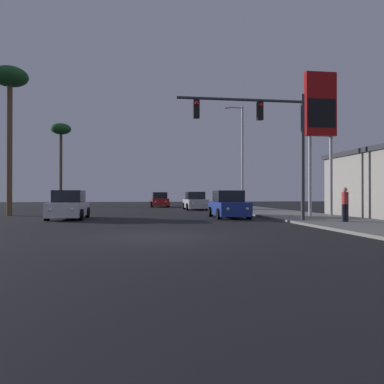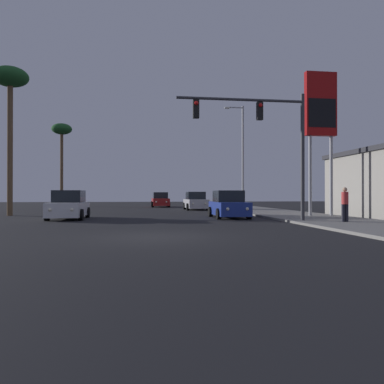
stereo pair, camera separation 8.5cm
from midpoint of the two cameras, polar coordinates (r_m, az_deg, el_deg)
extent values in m
plane|color=black|center=(12.86, -5.63, -6.82)|extent=(120.00, 120.00, 0.00)
cube|color=gray|center=(24.91, 15.81, -3.53)|extent=(5.00, 60.00, 0.12)
cube|color=#B7B7BC|center=(34.91, 0.43, -1.78)|extent=(1.88, 4.23, 0.80)
cube|color=black|center=(35.04, 0.39, -0.54)|extent=(1.64, 2.03, 0.70)
cylinder|color=black|center=(33.50, -0.77, -2.28)|extent=(0.24, 0.64, 0.64)
cylinder|color=black|center=(33.77, 2.26, -2.27)|extent=(0.24, 0.64, 0.64)
cylinder|color=black|center=(36.09, -1.29, -2.14)|extent=(0.24, 0.64, 0.64)
cylinder|color=black|center=(36.34, 1.54, -2.13)|extent=(0.24, 0.64, 0.64)
sphere|color=#F2EACC|center=(32.73, 0.00, -1.78)|extent=(0.18, 0.18, 0.18)
sphere|color=#F2EACC|center=(32.90, 1.93, -1.78)|extent=(0.18, 0.18, 0.18)
cube|color=maroon|center=(42.78, -5.01, -1.51)|extent=(1.89, 4.24, 0.80)
cube|color=black|center=(42.93, -5.02, -0.51)|extent=(1.64, 2.03, 0.70)
cylinder|color=black|center=(41.45, -6.16, -1.91)|extent=(0.24, 0.64, 0.64)
cylinder|color=black|center=(41.55, -3.67, -1.91)|extent=(0.24, 0.64, 0.64)
cylinder|color=black|center=(44.05, -6.26, -1.82)|extent=(0.24, 0.64, 0.64)
cylinder|color=black|center=(44.14, -3.93, -1.81)|extent=(0.24, 0.64, 0.64)
sphere|color=#F2EACC|center=(40.64, -5.64, -1.50)|extent=(0.18, 0.18, 0.18)
sphere|color=#F2EACC|center=(40.70, -4.07, -1.50)|extent=(0.18, 0.18, 0.18)
cube|color=silver|center=(23.01, -18.40, -2.50)|extent=(1.83, 4.21, 0.80)
cube|color=black|center=(23.14, -18.33, -0.63)|extent=(1.61, 2.01, 0.70)
cylinder|color=black|center=(21.93, -21.34, -3.28)|extent=(0.24, 0.64, 0.64)
cylinder|color=black|center=(21.59, -16.68, -3.34)|extent=(0.24, 0.64, 0.64)
cylinder|color=black|center=(24.47, -19.93, -2.98)|extent=(0.24, 0.64, 0.64)
cylinder|color=black|center=(24.16, -15.74, -3.02)|extent=(0.24, 0.64, 0.64)
sphere|color=#F2EACC|center=(21.04, -20.95, -2.56)|extent=(0.18, 0.18, 0.18)
sphere|color=#F2EACC|center=(20.82, -17.95, -2.59)|extent=(0.18, 0.18, 0.18)
cube|color=navy|center=(23.09, 5.51, -2.51)|extent=(1.86, 4.22, 0.80)
cube|color=black|center=(23.22, 5.42, -0.64)|extent=(1.63, 2.02, 0.70)
cylinder|color=black|center=(21.63, 3.99, -3.34)|extent=(0.24, 0.64, 0.64)
cylinder|color=black|center=(22.07, 8.58, -3.28)|extent=(0.24, 0.64, 0.64)
cylinder|color=black|center=(24.18, 2.71, -3.03)|extent=(0.24, 0.64, 0.64)
cylinder|color=black|center=(24.58, 6.85, -2.98)|extent=(0.24, 0.64, 0.64)
sphere|color=#F2EACC|center=(20.89, 5.38, -2.60)|extent=(0.18, 0.18, 0.18)
sphere|color=#F2EACC|center=(21.18, 8.32, -2.56)|extent=(0.18, 0.18, 0.18)
cylinder|color=#38383D|center=(20.16, 16.41, 5.13)|extent=(0.20, 0.20, 6.50)
cylinder|color=#38383D|center=(19.55, 7.37, 13.78)|extent=(6.53, 0.14, 0.14)
cube|color=black|center=(19.69, 10.19, 12.03)|extent=(0.30, 0.24, 0.90)
sphere|color=red|center=(19.62, 10.32, 12.88)|extent=(0.20, 0.20, 0.20)
cube|color=black|center=(18.96, 0.53, 12.51)|extent=(0.30, 0.24, 0.90)
sphere|color=red|center=(18.88, 0.60, 13.40)|extent=(0.20, 0.20, 0.20)
cylinder|color=#99999E|center=(32.88, 7.62, 5.19)|extent=(0.18, 0.18, 9.00)
cylinder|color=#99999E|center=(33.40, 6.43, 12.67)|extent=(1.40, 0.10, 0.10)
ellipsoid|color=silver|center=(33.22, 5.23, 12.65)|extent=(0.50, 0.24, 0.20)
cylinder|color=#99999E|center=(24.51, 17.45, 2.40)|extent=(0.20, 0.20, 5.00)
cylinder|color=#99999E|center=(25.15, 20.33, 2.34)|extent=(0.20, 0.20, 5.00)
cube|color=#990C0C|center=(25.43, 18.89, 12.55)|extent=(2.00, 0.40, 4.00)
cube|color=black|center=(25.12, 19.11, 11.31)|extent=(1.80, 0.03, 1.80)
cylinder|color=#23232D|center=(19.51, 21.95, -2.98)|extent=(0.16, 0.16, 0.85)
cylinder|color=#23232D|center=(19.60, 22.41, -2.97)|extent=(0.16, 0.16, 0.85)
cylinder|color=#BF3333|center=(19.54, 22.18, -0.85)|extent=(0.32, 0.32, 0.60)
sphere|color=tan|center=(19.54, 22.17, 0.35)|extent=(0.22, 0.22, 0.22)
cylinder|color=brown|center=(47.81, -19.41, 3.25)|extent=(0.36, 0.36, 8.86)
ellipsoid|color=#1E5123|center=(48.36, -19.40, 9.06)|extent=(2.40, 2.40, 1.32)
cylinder|color=brown|center=(28.33, -26.13, 5.83)|extent=(0.36, 0.36, 8.97)
ellipsoid|color=#1E5123|center=(29.28, -26.10, 15.53)|extent=(2.40, 2.40, 1.32)
camera|label=1|loc=(0.04, -90.11, 0.00)|focal=35.00mm
camera|label=2|loc=(0.04, 89.89, 0.00)|focal=35.00mm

